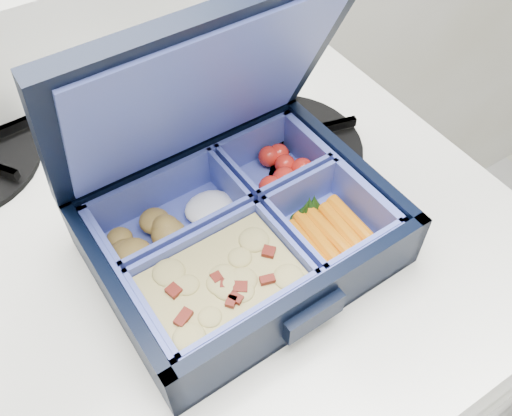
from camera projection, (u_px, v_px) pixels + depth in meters
stove at (221, 378)px, 0.84m from camera, size 0.55×0.55×0.82m
bento_box at (242, 232)px, 0.47m from camera, size 0.25×0.20×0.06m
burner_grate at (282, 142)px, 0.57m from camera, size 0.21×0.21×0.02m
fork at (196, 138)px, 0.58m from camera, size 0.14×0.12×0.01m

